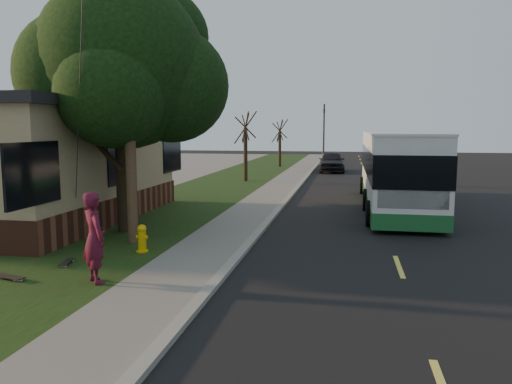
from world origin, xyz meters
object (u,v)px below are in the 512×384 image
utility_pole (128,81)px  transit_bus (396,168)px  dumpster (13,208)px  distant_car (332,161)px  skateboard_main (67,262)px  fire_hydrant (142,238)px  leafy_tree (124,69)px  traffic_signal (324,130)px  bare_tree_far (280,144)px  bare_tree_near (246,147)px  skateboarder (94,238)px  skateboard_spare (8,277)px

utility_pole → transit_bus: size_ratio=0.78×
dumpster → distant_car: bearing=67.4°
utility_pole → distant_car: size_ratio=1.93×
dumpster → skateboard_main: bearing=-42.8°
fire_hydrant → dumpster: 6.34m
leafy_tree → traffic_signal: leafy_tree is taller
transit_bus → fire_hydrant: bearing=-128.2°
fire_hydrant → bare_tree_far: 30.04m
transit_bus → traffic_signal: bearing=99.7°
bare_tree_near → distant_car: bare_tree_near is taller
utility_pole → skateboarder: size_ratio=4.65×
traffic_signal → transit_bus: bearing=-80.3°
skateboard_main → distant_car: size_ratio=0.16×
utility_pole → transit_bus: (8.02, 8.30, -2.95)m
fire_hydrant → dumpster: bearing=155.4°
bare_tree_near → skateboarder: bearing=-87.2°
leafy_tree → dumpster: 6.15m
fire_hydrant → transit_bus: size_ratio=0.06×
skateboard_spare → dumpster: bearing=125.4°
bare_tree_near → leafy_tree: bearing=-92.5°
traffic_signal → transit_bus: traffic_signal is taller
utility_pole → traffic_signal: size_ratio=1.65×
skateboard_spare → dumpster: size_ratio=0.55×
fire_hydrant → utility_pole: bearing=125.4°
traffic_signal → distant_car: 8.10m
bare_tree_far → skateboarder: size_ratio=2.07×
skateboarder → distant_car: size_ratio=0.42×
fire_hydrant → skateboard_spare: fire_hydrant is taller
bare_tree_far → skateboarder: bearing=-89.1°
dumpster → distant_car: 25.65m
bare_tree_near → skateboard_spare: size_ratio=4.90×
transit_bus → skateboard_spare: size_ratio=13.25×
utility_pole → traffic_signal: utility_pole is taller
dumpster → skateboarder: bearing=-42.2°
leafy_tree → skateboard_spare: 7.45m
bare_tree_near → skateboarder: 20.73m
bare_tree_near → traffic_signal: bearing=76.0°
skateboarder → skateboard_main: 2.06m
utility_pole → skateboard_spare: 6.02m
leafy_tree → dumpster: bearing=-179.9°
leafy_tree → skateboard_main: size_ratio=10.54×
transit_bus → utility_pole: bearing=-134.0°
transit_bus → skateboarder: 13.98m
skateboard_spare → bare_tree_far: bearing=87.4°
dumpster → skateboard_spare: bearing=-54.6°
fire_hydrant → transit_bus: bearing=51.8°
utility_pole → skateboarder: 5.19m
fire_hydrant → skateboard_main: size_ratio=1.00×
fire_hydrant → traffic_signal: traffic_signal is taller
leafy_tree → transit_bus: leafy_tree is taller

